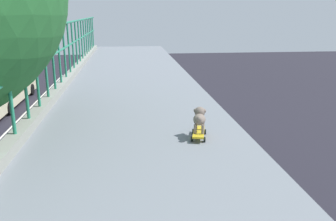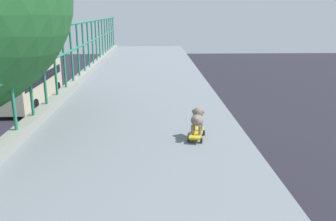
{
  "view_description": "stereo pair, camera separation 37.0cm",
  "coord_description": "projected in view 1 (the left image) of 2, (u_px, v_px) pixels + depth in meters",
  "views": [
    {
      "loc": [
        1.16,
        -1.37,
        7.15
      ],
      "look_at": [
        1.71,
        3.35,
        5.81
      ],
      "focal_mm": 37.82,
      "sensor_mm": 36.0,
      "label": 1
    },
    {
      "loc": [
        1.53,
        -1.39,
        7.15
      ],
      "look_at": [
        1.71,
        3.35,
        5.81
      ],
      "focal_mm": 37.82,
      "sensor_mm": 36.0,
      "label": 2
    }
  ],
  "objects": [
    {
      "name": "small_dog",
      "position": [
        200.0,
        117.0,
        4.58
      ],
      "size": [
        0.21,
        0.35,
        0.31
      ],
      "color": "#77685D",
      "rests_on": "toy_skateboard"
    },
    {
      "name": "city_bus",
      "position": [
        3.0,
        84.0,
        27.28
      ],
      "size": [
        2.5,
        10.01,
        2.98
      ],
      "color": "beige",
      "rests_on": "ground"
    },
    {
      "name": "toy_skateboard",
      "position": [
        199.0,
        133.0,
        4.62
      ],
      "size": [
        0.27,
        0.49,
        0.09
      ],
      "color": "gold",
      "rests_on": "overpass_deck"
    }
  ]
}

